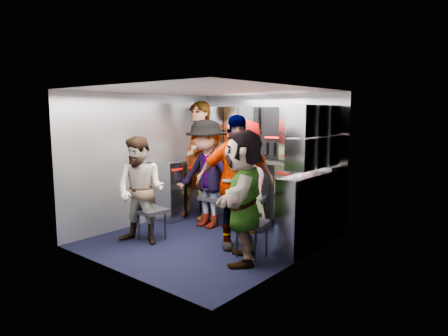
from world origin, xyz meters
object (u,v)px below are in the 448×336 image
Objects in this scene: attendant_arc_a at (141,191)px; attendant_arc_b at (207,174)px; jump_seat_near_right at (252,226)px; attendant_arc_d at (235,182)px; jump_seat_center at (252,200)px; attendant_arc_c at (246,176)px; attendant_standing at (199,160)px; jump_seat_near_left at (152,212)px; jump_seat_mid_right at (243,215)px; attendant_arc_e at (243,196)px; jump_seat_mid_left at (214,199)px.

attendant_arc_b is (0.15, 1.17, 0.10)m from attendant_arc_a.
jump_seat_near_right is 0.65m from attendant_arc_d.
attendant_arc_c is (-0.00, -0.18, 0.41)m from jump_seat_center.
attendant_arc_a is 0.84× the size of attendant_arc_d.
attendant_standing is 1.34× the size of attendant_arc_a.
attendant_arc_d is at bearing 156.48° from jump_seat_near_right.
attendant_standing is (-0.33, 1.33, 0.59)m from jump_seat_near_left.
attendant_arc_b is (0.48, -0.34, -0.15)m from attendant_standing.
jump_seat_mid_right is 1.45m from attendant_arc_a.
attendant_standing is at bearing -175.21° from jump_seat_center.
jump_seat_center is at bearing 116.94° from jump_seat_mid_right.
attendant_arc_a is at bearing -114.41° from jump_seat_center.
attendant_arc_b reaches higher than jump_seat_near_right.
jump_seat_near_right reaches higher than jump_seat_mid_right.
jump_seat_center is 0.45m from attendant_arc_c.
jump_seat_center reaches higher than jump_seat_near_right.
attendant_arc_a is at bearing -61.13° from attendant_standing.
jump_seat_mid_right is 1.66m from attendant_standing.
attendant_standing is 1.57m from attendant_arc_a.
jump_seat_near_right is (1.49, 0.35, 0.00)m from jump_seat_near_left.
attendant_arc_c reaches higher than jump_seat_center.
attendant_arc_d is 0.54m from attendant_arc_e.
attendant_arc_b is 0.95× the size of attendant_arc_d.
jump_seat_near_left is at bearing -117.08° from jump_seat_center.
attendant_arc_e is (1.49, 0.35, 0.06)m from attendant_arc_a.
attendant_arc_a is (-1.49, -0.53, 0.34)m from jump_seat_near_right.
attendant_arc_c is 0.81m from attendant_arc_d.
jump_seat_near_right is at bearing -41.60° from jump_seat_mid_right.
jump_seat_near_left is 0.96× the size of jump_seat_near_right.
jump_seat_near_right is 0.44m from attendant_arc_e.
attendant_arc_d is 1.10× the size of attendant_arc_e.
jump_seat_near_left is 1.31m from attendant_arc_d.
attendant_arc_d is (1.09, 0.52, 0.49)m from jump_seat_near_left.
attendant_arc_d reaches higher than attendant_arc_c.
attendant_standing is (-1.42, 0.63, 0.60)m from jump_seat_mid_right.
jump_seat_near_left is 0.27× the size of attendant_arc_b.
attendant_arc_d reaches higher than jump_seat_mid_right.
attendant_arc_e is at bearing -53.28° from jump_seat_mid_right.
jump_seat_near_right is (0.76, -1.07, -0.03)m from jump_seat_center.
attendant_arc_a is 0.92× the size of attendant_arc_e.
attendant_arc_b reaches higher than jump_seat_center.
jump_seat_mid_left is 1.00× the size of jump_seat_near_right.
attendant_arc_e is at bearing -90.00° from jump_seat_near_right.
jump_seat_mid_right is 0.27× the size of attendant_arc_d.
attendant_arc_e is (0.76, -1.25, 0.37)m from jump_seat_center.
jump_seat_mid_right is at bearing 138.40° from jump_seat_near_right.
attendant_arc_b reaches higher than attendant_arc_e.
attendant_arc_e is (1.34, -1.00, 0.39)m from jump_seat_mid_left.
jump_seat_center is (0.58, 0.25, 0.02)m from jump_seat_mid_left.
jump_seat_center is 0.83m from attendant_arc_b.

